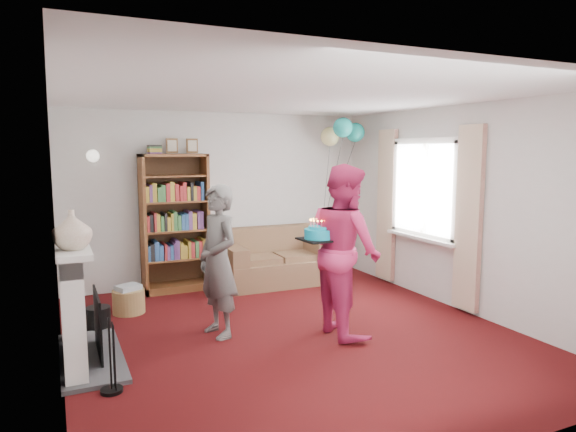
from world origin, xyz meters
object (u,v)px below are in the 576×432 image
person_striped (218,261)px  bookcase (174,224)px  person_magenta (345,250)px  birthday_cake (319,234)px  sofa (274,262)px

person_striped → bookcase: bearing=167.6°
person_striped → person_magenta: 1.35m
person_striped → birthday_cake: 1.09m
bookcase → birthday_cake: 2.63m
bookcase → person_magenta: bookcase is taller
sofa → person_magenta: bearing=-92.1°
sofa → birthday_cake: birthday_cake is taller
sofa → person_striped: (-1.38, -1.75, 0.49)m
person_striped → person_magenta: person_magenta is taller
person_magenta → person_striped: bearing=71.4°
sofa → bookcase: bearing=171.7°
bookcase → person_magenta: (1.27, -2.48, -0.03)m
person_striped → birthday_cake: size_ratio=4.33×
sofa → person_magenta: person_magenta is taller
bookcase → sofa: size_ratio=1.37×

